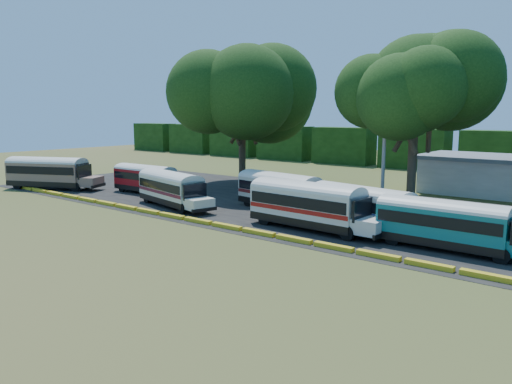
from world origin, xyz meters
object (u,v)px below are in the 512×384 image
Objects in this scene: bus_red at (146,177)px; bus_white_red at (309,203)px; bus_beige at (49,171)px; bus_teal at (446,222)px; tree_west at (242,93)px; bus_cream_west at (172,187)px.

bus_red is 0.86× the size of bus_white_red.
bus_red is at bearing -0.79° from bus_beige.
bus_teal is 0.62× the size of tree_west.
tree_west reaches higher than bus_teal.
bus_white_red is at bearing -37.56° from tree_west.
bus_white_red is 1.12× the size of bus_teal.
bus_beige is 1.19× the size of bus_red.
bus_white_red reaches higher than bus_cream_west.
bus_cream_west is 0.64× the size of tree_west.
bus_beige is at bearing -157.94° from bus_red.
bus_white_red is (14.51, 0.28, 0.16)m from bus_cream_west.
bus_red is at bearing -108.25° from tree_west.
bus_teal is at bearing -25.85° from tree_west.
tree_west reaches higher than bus_white_red.
bus_white_red reaches higher than bus_red.
bus_cream_west is 0.94× the size of bus_white_red.
bus_red is 0.96× the size of bus_teal.
bus_cream_west is 17.48m from tree_west.
bus_teal is at bearing 14.89° from bus_cream_west.
tree_west reaches higher than bus_beige.
bus_beige is at bearing -174.71° from bus_white_red.
bus_red is 0.59× the size of tree_west.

